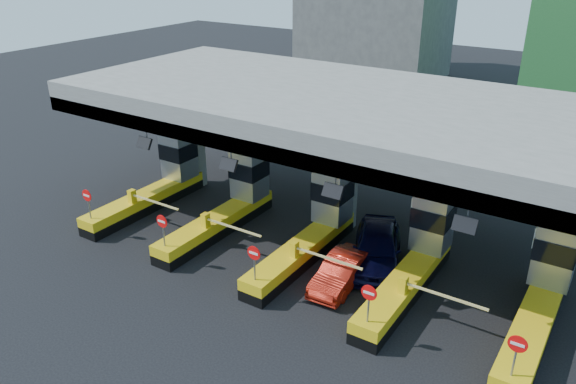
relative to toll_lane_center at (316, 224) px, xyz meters
The scene contains 9 objects.
ground 1.42m from the toll_lane_center, 90.42° to the right, with size 120.00×120.00×0.00m, color black.
toll_canopy 5.40m from the toll_lane_center, 90.02° to the left, with size 28.00×12.09×7.00m.
toll_lane_far_left 10.00m from the toll_lane_center, behind, with size 4.43×8.00×4.16m.
toll_lane_left 5.00m from the toll_lane_center, behind, with size 4.43×8.00×4.16m.
toll_lane_center is the anchor object (origin of this frame).
toll_lane_right 5.00m from the toll_lane_center, ahead, with size 4.43×8.00×4.16m.
toll_lane_far_right 10.00m from the toll_lane_center, ahead, with size 4.43×8.00×4.16m.
van 3.03m from the toll_lane_center, ahead, with size 2.11×5.25×1.79m, color black.
red_car 3.20m from the toll_lane_center, 39.24° to the right, with size 1.40×4.01×1.32m, color #A0180C.
Camera 1 is at (11.57, -19.96, 13.56)m, focal length 35.00 mm.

